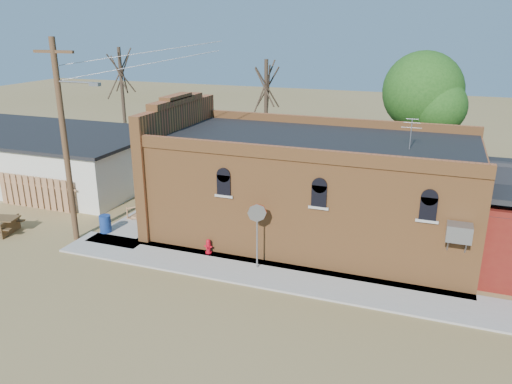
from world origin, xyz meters
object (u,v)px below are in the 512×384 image
(utility_pole, at_px, (65,138))
(trash_barrel, at_px, (105,224))
(stop_sign, at_px, (257,219))
(brick_bar, at_px, (307,187))
(fire_hydrant, at_px, (208,246))

(utility_pole, xyz_separation_m, trash_barrel, (0.84, 1.00, -4.28))
(stop_sign, bearing_deg, utility_pole, 179.17)
(brick_bar, distance_m, stop_sign, 4.34)
(brick_bar, height_order, trash_barrel, brick_bar)
(fire_hydrant, relative_size, trash_barrel, 0.78)
(fire_hydrant, xyz_separation_m, stop_sign, (2.44, -0.54, 1.80))
(brick_bar, height_order, fire_hydrant, brick_bar)
(utility_pole, relative_size, stop_sign, 3.27)
(fire_hydrant, bearing_deg, stop_sign, -9.67)
(brick_bar, distance_m, trash_barrel, 9.71)
(stop_sign, xyz_separation_m, trash_barrel, (-8.02, 0.95, -1.70))
(utility_pole, xyz_separation_m, stop_sign, (8.86, 0.05, -2.58))
(brick_bar, bearing_deg, trash_barrel, -159.79)
(brick_bar, bearing_deg, stop_sign, -102.29)
(brick_bar, relative_size, stop_sign, 5.96)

